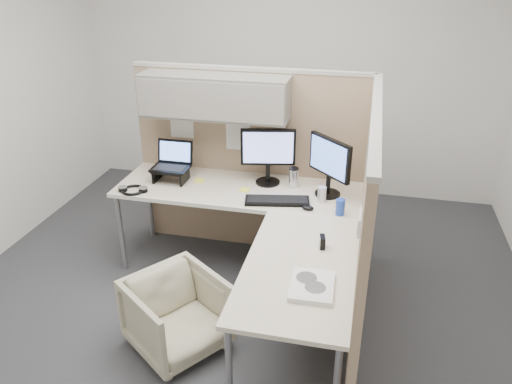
% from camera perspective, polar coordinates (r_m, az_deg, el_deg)
% --- Properties ---
extents(ground, '(4.50, 4.50, 0.00)m').
position_cam_1_polar(ground, '(3.95, -2.28, -12.59)').
color(ground, '#313135').
rests_on(ground, ground).
extents(partition_back, '(2.00, 0.36, 1.63)m').
position_cam_1_polar(partition_back, '(4.19, -2.45, 6.81)').
color(partition_back, tan).
rests_on(partition_back, ground).
extents(partition_right, '(0.07, 2.03, 1.63)m').
position_cam_1_polar(partition_right, '(3.35, 12.24, -4.10)').
color(partition_right, tan).
rests_on(partition_right, ground).
extents(desk, '(2.00, 1.98, 0.73)m').
position_cam_1_polar(desk, '(3.65, -0.06, -3.16)').
color(desk, beige).
rests_on(desk, ground).
extents(office_chair, '(0.76, 0.77, 0.58)m').
position_cam_1_polar(office_chair, '(3.45, -9.03, -13.33)').
color(office_chair, '#B4AC8F').
rests_on(office_chair, ground).
extents(monitor_left, '(0.44, 0.20, 0.47)m').
position_cam_1_polar(monitor_left, '(4.02, 1.39, 4.61)').
color(monitor_left, black).
rests_on(monitor_left, desk).
extents(monitor_right, '(0.34, 0.33, 0.47)m').
position_cam_1_polar(monitor_right, '(3.85, 8.39, 3.38)').
color(monitor_right, black).
rests_on(monitor_right, desk).
extents(laptop_station, '(0.30, 0.26, 0.32)m').
position_cam_1_polar(laptop_station, '(4.20, -9.61, 2.93)').
color(laptop_station, black).
rests_on(laptop_station, desk).
extents(keyboard, '(0.51, 0.25, 0.02)m').
position_cam_1_polar(keyboard, '(3.80, 2.44, -1.01)').
color(keyboard, black).
rests_on(keyboard, desk).
extents(mouse, '(0.10, 0.07, 0.03)m').
position_cam_1_polar(mouse, '(3.71, 5.93, -1.80)').
color(mouse, black).
rests_on(mouse, desk).
extents(travel_mug, '(0.08, 0.08, 0.17)m').
position_cam_1_polar(travel_mug, '(4.03, 4.32, 1.67)').
color(travel_mug, silver).
rests_on(travel_mug, desk).
extents(soda_can_green, '(0.07, 0.07, 0.12)m').
position_cam_1_polar(soda_can_green, '(3.65, 9.61, -1.72)').
color(soda_can_green, '#1E3FA5').
rests_on(soda_can_green, desk).
extents(soda_can_silver, '(0.07, 0.07, 0.12)m').
position_cam_1_polar(soda_can_silver, '(3.83, 7.54, -0.26)').
color(soda_can_silver, silver).
rests_on(soda_can_silver, desk).
extents(sticky_note_d, '(0.09, 0.09, 0.01)m').
position_cam_1_polar(sticky_note_d, '(4.00, -1.28, 0.26)').
color(sticky_note_d, '#ECEC3E').
rests_on(sticky_note_d, desk).
extents(sticky_note_c, '(0.09, 0.09, 0.01)m').
position_cam_1_polar(sticky_note_c, '(4.19, -6.52, 1.31)').
color(sticky_note_c, '#ECEC3E').
rests_on(sticky_note_c, desk).
extents(headphones, '(0.23, 0.21, 0.03)m').
position_cam_1_polar(headphones, '(4.09, -13.88, 0.24)').
color(headphones, black).
rests_on(headphones, desk).
extents(paper_stack, '(0.25, 0.32, 0.03)m').
position_cam_1_polar(paper_stack, '(2.89, 6.44, -10.62)').
color(paper_stack, white).
rests_on(paper_stack, desk).
extents(desk_clock, '(0.05, 0.08, 0.08)m').
position_cam_1_polar(desk_clock, '(3.25, 7.57, -5.67)').
color(desk_clock, black).
rests_on(desk_clock, desk).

